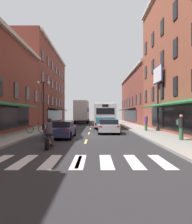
# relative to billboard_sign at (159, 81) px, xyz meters

# --- Properties ---
(ground_plane) EXTENTS (34.80, 80.00, 0.10)m
(ground_plane) POSITION_rel_billboard_sign_xyz_m (-7.05, -4.29, -5.26)
(ground_plane) COLOR #28282B
(lane_centre_dashes) EXTENTS (0.14, 73.90, 0.01)m
(lane_centre_dashes) POSITION_rel_billboard_sign_xyz_m (-7.05, -4.54, -5.20)
(lane_centre_dashes) COLOR #DBCC4C
(lane_centre_dashes) RESTS_ON ground
(crosswalk_near) EXTENTS (7.10, 2.80, 0.01)m
(crosswalk_near) POSITION_rel_billboard_sign_xyz_m (-7.05, -14.29, -5.20)
(crosswalk_near) COLOR silver
(crosswalk_near) RESTS_ON ground
(sidewalk_left) EXTENTS (3.00, 80.00, 0.14)m
(sidewalk_left) POSITION_rel_billboard_sign_xyz_m (-12.95, -4.29, -5.14)
(sidewalk_left) COLOR gray
(sidewalk_left) RESTS_ON ground
(sidewalk_right) EXTENTS (3.00, 80.00, 0.14)m
(sidewalk_right) POSITION_rel_billboard_sign_xyz_m (-1.15, -4.29, -5.14)
(sidewalk_right) COLOR gray
(sidewalk_right) RESTS_ON ground
(billboard_sign) EXTENTS (0.40, 3.07, 6.61)m
(billboard_sign) POSITION_rel_billboard_sign_xyz_m (0.00, 0.00, 0.00)
(billboard_sign) COLOR black
(billboard_sign) RESTS_ON sidewalk_right
(transit_bus) EXTENTS (2.78, 12.35, 3.16)m
(transit_bus) POSITION_rel_billboard_sign_xyz_m (-5.22, 8.32, -3.55)
(transit_bus) COLOR silver
(transit_bus) RESTS_ON ground
(box_truck) EXTENTS (2.59, 8.24, 4.19)m
(box_truck) POSITION_rel_billboard_sign_xyz_m (-9.02, 19.58, -3.06)
(box_truck) COLOR #B21E19
(box_truck) RESTS_ON ground
(sedan_near) EXTENTS (1.98, 4.41, 1.32)m
(sedan_near) POSITION_rel_billboard_sign_xyz_m (-9.05, -5.63, -4.53)
(sedan_near) COLOR navy
(sedan_near) RESTS_ON ground
(sedan_mid) EXTENTS (2.07, 4.36, 1.34)m
(sedan_mid) POSITION_rel_billboard_sign_xyz_m (-5.16, -1.46, -4.52)
(sedan_mid) COLOR silver
(sedan_mid) RESTS_ON ground
(sedan_far) EXTENTS (2.07, 4.35, 1.31)m
(sedan_far) POSITION_rel_billboard_sign_xyz_m (-9.23, 30.61, -4.53)
(sedan_far) COLOR maroon
(sedan_far) RESTS_ON ground
(motorcycle_rider) EXTENTS (0.62, 2.07, 1.66)m
(motorcycle_rider) POSITION_rel_billboard_sign_xyz_m (-8.94, -10.79, -4.50)
(motorcycle_rider) COLOR black
(motorcycle_rider) RESTS_ON ground
(bicycle_near) EXTENTS (1.69, 0.50, 0.91)m
(bicycle_near) POSITION_rel_billboard_sign_xyz_m (-11.86, -2.54, -4.71)
(bicycle_near) COLOR black
(bicycle_near) RESTS_ON sidewalk_left
(pedestrian_near) EXTENTS (0.40, 0.52, 1.72)m
(pedestrian_near) POSITION_rel_billboard_sign_xyz_m (-0.65, -8.13, -4.16)
(pedestrian_near) COLOR #33663F
(pedestrian_near) RESTS_ON sidewalk_right
(pedestrian_mid) EXTENTS (0.36, 0.36, 1.66)m
(pedestrian_mid) POSITION_rel_billboard_sign_xyz_m (-1.19, 0.17, -4.22)
(pedestrian_mid) COLOR #33663F
(pedestrian_mid) RESTS_ON sidewalk_right
(street_lamp_twin) EXTENTS (1.42, 0.32, 5.19)m
(street_lamp_twin) POSITION_rel_billboard_sign_xyz_m (-11.93, 0.71, -2.19)
(street_lamp_twin) COLOR black
(street_lamp_twin) RESTS_ON sidewalk_left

